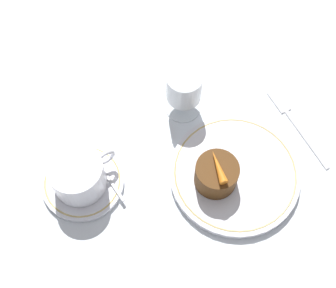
{
  "coord_description": "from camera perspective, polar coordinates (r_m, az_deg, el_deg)",
  "views": [
    {
      "loc": [
        -0.28,
        -0.24,
        0.76
      ],
      "look_at": [
        -0.08,
        0.05,
        0.04
      ],
      "focal_mm": 50.0,
      "sensor_mm": 36.0,
      "label": 1
    }
  ],
  "objects": [
    {
      "name": "dessert_cake",
      "position": [
        0.78,
        5.91,
        -3.71
      ],
      "size": [
        0.07,
        0.07,
        0.05
      ],
      "color": "#563314",
      "rests_on": "dinner_plate"
    },
    {
      "name": "coffee_cup",
      "position": [
        0.78,
        -10.94,
        -3.68
      ],
      "size": [
        0.12,
        0.09,
        0.07
      ],
      "color": "white",
      "rests_on": "saucer"
    },
    {
      "name": "carrot_garnish",
      "position": [
        0.75,
        6.14,
        -2.77
      ],
      "size": [
        0.03,
        0.06,
        0.01
      ],
      "color": "orange",
      "rests_on": "dessert_cake"
    },
    {
      "name": "spoon",
      "position": [
        0.82,
        -7.98,
        -3.14
      ],
      "size": [
        0.02,
        0.11,
        0.0
      ],
      "color": "silver",
      "rests_on": "saucer"
    },
    {
      "name": "wine_glass",
      "position": [
        0.83,
        2.19,
        6.84
      ],
      "size": [
        0.07,
        0.07,
        0.1
      ],
      "color": "silver",
      "rests_on": "ground_plane"
    },
    {
      "name": "fork",
      "position": [
        0.89,
        14.93,
        2.95
      ],
      "size": [
        0.04,
        0.18,
        0.01
      ],
      "color": "silver",
      "rests_on": "ground_plane"
    },
    {
      "name": "dinner_plate",
      "position": [
        0.82,
        8.13,
        -3.62
      ],
      "size": [
        0.23,
        0.23,
        0.01
      ],
      "color": "white",
      "rests_on": "ground_plane"
    },
    {
      "name": "saucer",
      "position": [
        0.82,
        -10.35,
        -4.56
      ],
      "size": [
        0.14,
        0.14,
        0.01
      ],
      "color": "white",
      "rests_on": "ground_plane"
    },
    {
      "name": "ground_plane",
      "position": [
        0.84,
        6.48,
        -1.32
      ],
      "size": [
        3.0,
        3.0,
        0.0
      ],
      "primitive_type": "plane",
      "color": "white"
    }
  ]
}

